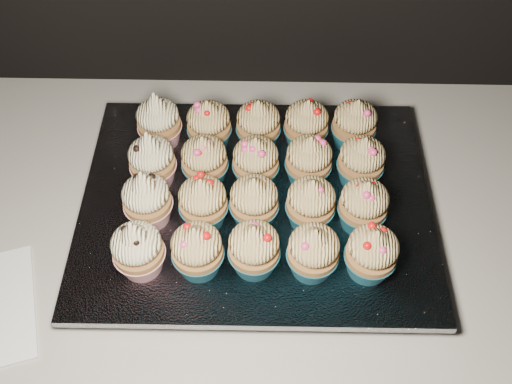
% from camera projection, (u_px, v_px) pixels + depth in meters
% --- Properties ---
extents(cabinet, '(2.40, 0.60, 0.86)m').
position_uv_depth(cabinet, '(355.00, 360.00, 1.15)').
color(cabinet, black).
rests_on(cabinet, ground).
extents(worktop, '(2.44, 0.64, 0.04)m').
position_uv_depth(worktop, '(399.00, 239.00, 0.79)').
color(worktop, beige).
rests_on(worktop, cabinet).
extents(baking_tray, '(0.44, 0.33, 0.02)m').
position_uv_depth(baking_tray, '(256.00, 209.00, 0.79)').
color(baking_tray, black).
rests_on(baking_tray, worktop).
extents(foil_lining, '(0.47, 0.37, 0.01)m').
position_uv_depth(foil_lining, '(256.00, 202.00, 0.77)').
color(foil_lining, silver).
rests_on(foil_lining, baking_tray).
extents(cupcake_0, '(0.06, 0.06, 0.10)m').
position_uv_depth(cupcake_0, '(138.00, 249.00, 0.67)').
color(cupcake_0, '#A61729').
rests_on(cupcake_0, foil_lining).
extents(cupcake_1, '(0.06, 0.06, 0.08)m').
position_uv_depth(cupcake_1, '(197.00, 250.00, 0.68)').
color(cupcake_1, '#185E73').
rests_on(cupcake_1, foil_lining).
extents(cupcake_2, '(0.06, 0.06, 0.08)m').
position_uv_depth(cupcake_2, '(254.00, 249.00, 0.68)').
color(cupcake_2, '#185E73').
rests_on(cupcake_2, foil_lining).
extents(cupcake_3, '(0.06, 0.06, 0.08)m').
position_uv_depth(cupcake_3, '(313.00, 252.00, 0.67)').
color(cupcake_3, '#185E73').
rests_on(cupcake_3, foil_lining).
extents(cupcake_4, '(0.06, 0.06, 0.08)m').
position_uv_depth(cupcake_4, '(371.00, 253.00, 0.67)').
color(cupcake_4, '#185E73').
rests_on(cupcake_4, foil_lining).
extents(cupcake_5, '(0.06, 0.06, 0.10)m').
position_uv_depth(cupcake_5, '(147.00, 199.00, 0.72)').
color(cupcake_5, '#A61729').
rests_on(cupcake_5, foil_lining).
extents(cupcake_6, '(0.06, 0.06, 0.08)m').
position_uv_depth(cupcake_6, '(203.00, 202.00, 0.72)').
color(cupcake_6, '#185E73').
rests_on(cupcake_6, foil_lining).
extents(cupcake_7, '(0.06, 0.06, 0.08)m').
position_uv_depth(cupcake_7, '(254.00, 202.00, 0.72)').
color(cupcake_7, '#185E73').
rests_on(cupcake_7, foil_lining).
extents(cupcake_8, '(0.06, 0.06, 0.08)m').
position_uv_depth(cupcake_8, '(311.00, 203.00, 0.72)').
color(cupcake_8, '#185E73').
rests_on(cupcake_8, foil_lining).
extents(cupcake_9, '(0.06, 0.06, 0.08)m').
position_uv_depth(cupcake_9, '(363.00, 205.00, 0.72)').
color(cupcake_9, '#185E73').
rests_on(cupcake_9, foil_lining).
extents(cupcake_10, '(0.06, 0.06, 0.10)m').
position_uv_depth(cupcake_10, '(152.00, 160.00, 0.76)').
color(cupcake_10, '#A61729').
rests_on(cupcake_10, foil_lining).
extents(cupcake_11, '(0.06, 0.06, 0.08)m').
position_uv_depth(cupcake_11, '(205.00, 161.00, 0.76)').
color(cupcake_11, '#185E73').
rests_on(cupcake_11, foil_lining).
extents(cupcake_12, '(0.06, 0.06, 0.08)m').
position_uv_depth(cupcake_12, '(256.00, 162.00, 0.76)').
color(cupcake_12, '#185E73').
rests_on(cupcake_12, foil_lining).
extents(cupcake_13, '(0.06, 0.06, 0.08)m').
position_uv_depth(cupcake_13, '(309.00, 161.00, 0.76)').
color(cupcake_13, '#185E73').
rests_on(cupcake_13, foil_lining).
extents(cupcake_14, '(0.06, 0.06, 0.08)m').
position_uv_depth(cupcake_14, '(361.00, 162.00, 0.76)').
color(cupcake_14, '#185E73').
rests_on(cupcake_14, foil_lining).
extents(cupcake_15, '(0.06, 0.06, 0.10)m').
position_uv_depth(cupcake_15, '(159.00, 121.00, 0.80)').
color(cupcake_15, '#A61729').
rests_on(cupcake_15, foil_lining).
extents(cupcake_16, '(0.06, 0.06, 0.08)m').
position_uv_depth(cupcake_16, '(209.00, 125.00, 0.80)').
color(cupcake_16, '#185E73').
rests_on(cupcake_16, foil_lining).
extents(cupcake_17, '(0.06, 0.06, 0.08)m').
position_uv_depth(cupcake_17, '(258.00, 125.00, 0.80)').
color(cupcake_17, '#185E73').
rests_on(cupcake_17, foil_lining).
extents(cupcake_18, '(0.06, 0.06, 0.08)m').
position_uv_depth(cupcake_18, '(306.00, 125.00, 0.80)').
color(cupcake_18, '#185E73').
rests_on(cupcake_18, foil_lining).
extents(cupcake_19, '(0.06, 0.06, 0.08)m').
position_uv_depth(cupcake_19, '(354.00, 124.00, 0.80)').
color(cupcake_19, '#185E73').
rests_on(cupcake_19, foil_lining).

